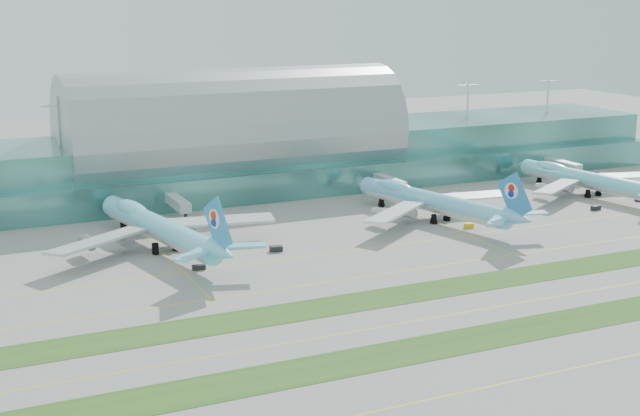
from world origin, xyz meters
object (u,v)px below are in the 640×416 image
airliner_c (431,200)px  airliner_d (585,178)px  airliner_b (158,226)px  terminal (233,150)px

airliner_c → airliner_d: 68.23m
airliner_d → airliner_c: bearing=178.4°
airliner_b → airliner_d: bearing=-9.3°
airliner_b → airliner_c: (85.44, -3.65, -0.31)m
terminal → airliner_c: (40.47, -68.34, -8.02)m
airliner_b → airliner_c: size_ratio=1.06×
terminal → airliner_d: terminal is taller
terminal → airliner_b: bearing=-124.8°
airliner_c → airliner_d: size_ratio=1.05×
terminal → airliner_b: 79.16m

